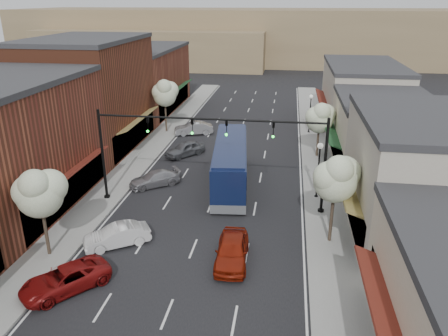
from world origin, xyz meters
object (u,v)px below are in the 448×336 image
at_px(parked_car_b, 117,236).
at_px(coach_bus, 230,163).
at_px(red_hatchback, 232,250).
at_px(signal_mast_left, 133,143).
at_px(lamp_post_near, 319,161).
at_px(parked_car_c, 155,179).
at_px(parked_car_e, 194,128).
at_px(tree_left_far, 165,93).
at_px(parked_car_a, 65,279).
at_px(signal_mast_right, 290,150).
at_px(lamp_post_far, 310,107).
at_px(parked_car_d, 185,149).
at_px(tree_right_far, 320,117).
at_px(tree_right_near, 336,177).
at_px(tree_left_near, 39,191).

bearing_deg(parked_car_b, coach_bus, 119.05).
bearing_deg(red_hatchback, signal_mast_left, 136.74).
height_order(lamp_post_near, parked_car_c, lamp_post_near).
bearing_deg(parked_car_e, red_hatchback, -1.78).
height_order(tree_left_far, red_hatchback, tree_left_far).
height_order(tree_left_far, parked_car_a, tree_left_far).
bearing_deg(signal_mast_right, lamp_post_far, 83.78).
height_order(lamp_post_far, parked_car_a, lamp_post_far).
relative_size(red_hatchback, parked_car_d, 1.11).
xyz_separation_m(tree_right_far, lamp_post_near, (-0.55, -9.44, -0.99)).
distance_m(tree_right_near, parked_car_b, 13.79).
bearing_deg(signal_mast_right, parked_car_e, 121.14).
distance_m(lamp_post_near, red_hatchback, 11.14).
distance_m(tree_left_near, coach_bus, 15.54).
distance_m(tree_right_far, tree_left_near, 25.99).
xyz_separation_m(lamp_post_far, parked_car_c, (-12.94, -16.99, -2.40)).
bearing_deg(red_hatchback, coach_bus, 95.72).
bearing_deg(lamp_post_near, lamp_post_far, 90.00).
bearing_deg(parked_car_c, tree_left_near, -51.67).
relative_size(lamp_post_near, parked_car_e, 1.04).
relative_size(coach_bus, parked_car_b, 2.95).
relative_size(tree_right_far, lamp_post_near, 1.22).
xyz_separation_m(red_hatchback, parked_car_b, (-7.25, 0.77, -0.11)).
bearing_deg(signal_mast_right, tree_left_far, 127.71).
distance_m(tree_left_far, red_hatchback, 27.50).
bearing_deg(lamp_post_far, parked_car_c, -127.30).
bearing_deg(parked_car_b, parked_car_a, -45.35).
xyz_separation_m(tree_left_near, coach_bus, (9.17, 12.32, -2.36)).
height_order(tree_right_far, parked_car_a, tree_right_far).
bearing_deg(tree_left_near, parked_car_d, 78.20).
bearing_deg(signal_mast_right, signal_mast_left, 180.00).
distance_m(parked_car_a, parked_car_c, 13.94).
distance_m(lamp_post_far, parked_car_d, 15.60).
distance_m(tree_right_far, parked_car_c, 16.52).
distance_m(lamp_post_far, parked_car_a, 33.83).
height_order(signal_mast_right, parked_car_b, signal_mast_right).
distance_m(signal_mast_right, red_hatchback, 8.61).
xyz_separation_m(tree_right_far, red_hatchback, (-5.82, -19.00, -3.22)).
distance_m(tree_left_near, parked_car_b, 5.32).
xyz_separation_m(tree_right_far, tree_left_far, (-16.60, 6.00, 0.61)).
xyz_separation_m(signal_mast_right, lamp_post_far, (2.18, 20.00, -1.62)).
xyz_separation_m(tree_right_far, parked_car_a, (-14.09, -22.85, -3.35)).
bearing_deg(parked_car_a, tree_right_far, 99.25).
distance_m(tree_left_far, lamp_post_far, 16.26).
height_order(tree_left_near, parked_car_b, tree_left_near).
bearing_deg(tree_right_far, lamp_post_far, 93.88).
relative_size(lamp_post_far, red_hatchback, 0.98).
distance_m(signal_mast_left, lamp_post_far, 24.14).
xyz_separation_m(parked_car_d, parked_car_e, (-0.67, 7.13, 0.00)).
bearing_deg(tree_left_far, coach_bus, -56.16).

